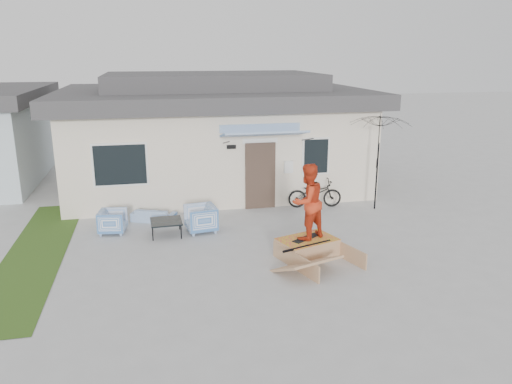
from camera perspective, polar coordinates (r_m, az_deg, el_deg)
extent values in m
plane|color=#A8A8A8|center=(11.57, 0.40, -8.68)|extent=(90.00, 90.00, 0.00)
cube|color=#2A4A18|center=(13.51, -23.82, -6.39)|extent=(1.40, 8.00, 0.01)
cube|color=beige|center=(18.72, -4.87, 5.58)|extent=(10.00, 7.00, 3.00)
cube|color=#3A3A3D|center=(18.49, -4.99, 10.93)|extent=(10.80, 7.80, 0.50)
cube|color=#3A3A3D|center=(18.46, -5.03, 12.63)|extent=(7.50, 4.50, 0.60)
cube|color=#443228|center=(15.56, 0.49, 1.86)|extent=(0.95, 0.08, 2.10)
cube|color=white|center=(15.13, -15.27, 3.03)|extent=(1.60, 0.06, 1.30)
cube|color=white|center=(15.93, 6.84, 4.10)|extent=(0.90, 0.06, 1.20)
cube|color=#356DB7|center=(14.80, 0.93, 6.66)|extent=(2.50, 1.09, 0.29)
imported|color=#356DB7|center=(14.87, -11.62, -2.35)|extent=(1.33, 0.84, 0.50)
imported|color=#356DB7|center=(14.16, -16.07, -3.12)|extent=(0.74, 0.78, 0.71)
imported|color=#356DB7|center=(13.78, -6.35, -2.88)|extent=(0.85, 0.89, 0.81)
cube|color=black|center=(13.69, -10.21, -4.06)|extent=(0.85, 0.85, 0.41)
imported|color=black|center=(15.90, 6.75, 0.17)|extent=(1.77, 0.79, 1.09)
cylinder|color=black|center=(15.94, 13.63, 1.74)|extent=(0.05, 0.05, 2.10)
imported|color=black|center=(15.79, 13.79, 4.20)|extent=(2.22, 2.11, 0.90)
cube|color=black|center=(12.10, 5.79, -5.21)|extent=(0.82, 0.63, 0.05)
imported|color=red|center=(11.80, 5.91, -0.95)|extent=(1.11, 1.02, 1.82)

